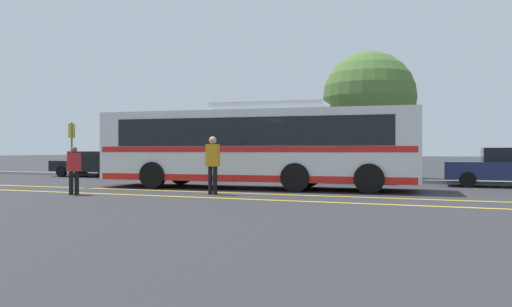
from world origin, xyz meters
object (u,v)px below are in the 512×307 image
parked_car_1 (192,166)px  pedestrian_0 (213,161)px  transit_bus (256,145)px  parked_car_2 (337,168)px  parked_car_3 (506,167)px  tree_0 (369,98)px  bus_stop_sign (72,146)px  parked_car_0 (93,164)px  pedestrian_1 (74,168)px

parked_car_1 → pedestrian_0: bearing=31.1°
transit_bus → parked_car_2: bearing=-29.9°
parked_car_1 → parked_car_3: bearing=88.1°
tree_0 → transit_bus: bearing=-111.0°
bus_stop_sign → parked_car_0: bearing=28.5°
parked_car_1 → tree_0: tree_0 is taller
pedestrian_1 → pedestrian_0: bearing=-22.4°
bus_stop_sign → transit_bus: bearing=-80.2°
parked_car_2 → pedestrian_1: size_ratio=3.11×
bus_stop_sign → tree_0: bearing=-50.8°
tree_0 → bus_stop_sign: bearing=-136.1°
parked_car_2 → tree_0: bearing=-12.6°
parked_car_0 → parked_car_3: 20.03m
transit_bus → pedestrian_1: bearing=130.9°
parked_car_3 → pedestrian_0: (-9.23, -7.06, 0.32)m
transit_bus → bus_stop_sign: size_ratio=4.84×
parked_car_3 → tree_0: bearing=56.2°
parked_car_1 → pedestrian_0: (4.59, -7.12, 0.40)m
pedestrian_0 → parked_car_0: bearing=-39.1°
parked_car_2 → tree_0: 4.92m
parked_car_2 → parked_car_1: bearing=95.1°
tree_0 → parked_car_3: bearing=-33.2°
parked_car_0 → parked_car_1: parked_car_0 is taller
parked_car_2 → pedestrian_0: bearing=163.9°
transit_bus → parked_car_3: (8.84, 4.12, -0.89)m
pedestrian_0 → transit_bus: bearing=-102.3°
pedestrian_1 → bus_stop_sign: bearing=87.7°
parked_car_0 → parked_car_2: parked_car_0 is taller
parked_car_3 → tree_0: (-5.80, 3.80, 3.31)m
transit_bus → parked_car_3: 9.80m
tree_0 → parked_car_2: bearing=-105.2°
parked_car_3 → pedestrian_1: pedestrian_1 is taller
pedestrian_1 → parked_car_2: bearing=9.3°
parked_car_3 → pedestrian_0: bearing=126.8°
transit_bus → parked_car_0: size_ratio=2.58×
parked_car_3 → bus_stop_sign: 17.02m
parked_car_1 → parked_car_3: parked_car_3 is taller
parked_car_3 → bus_stop_sign: size_ratio=1.76×
parked_car_2 → parked_car_3: parked_car_3 is taller
parked_car_3 → pedestrian_0: pedestrian_0 is taller
transit_bus → parked_car_0: (-11.19, 4.44, -0.95)m
pedestrian_1 → bus_stop_sign: size_ratio=0.61×
transit_bus → pedestrian_1: 6.52m
tree_0 → parked_car_0: bearing=-166.3°
transit_bus → parked_car_1: transit_bus is taller
pedestrian_0 → tree_0: bearing=-112.3°
bus_stop_sign → tree_0: tree_0 is taller
pedestrian_1 → tree_0: 15.00m
pedestrian_0 → parked_car_3: bearing=-147.3°
parked_car_2 → bus_stop_sign: bearing=127.1°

